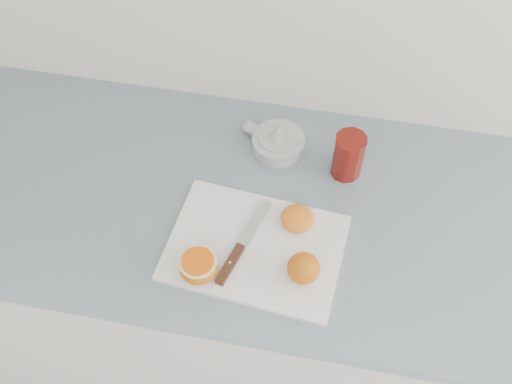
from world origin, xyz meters
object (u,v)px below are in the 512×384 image
Objects in this scene: citrus_juicer at (278,140)px; red_tumbler at (348,157)px; counter at (302,297)px; half_orange at (199,266)px; cutting_board at (255,248)px.

red_tumbler reaches higher than citrus_juicer.
counter is 15.68× the size of citrus_juicer.
counter is 21.04× the size of red_tumbler.
half_orange is at bearing -136.27° from counter.
cutting_board is (-0.11, -0.12, 0.45)m from counter.
citrus_juicer is at bearing 164.86° from red_tumbler.
counter is at bearing 43.73° from half_orange.
counter is at bearing -56.09° from citrus_juicer.
half_orange is 0.67× the size of red_tumbler.
counter is at bearing -114.40° from red_tumbler.
cutting_board is 2.30× the size of citrus_juicer.
red_tumbler is (0.16, -0.04, 0.03)m from citrus_juicer.
red_tumbler is at bearing 65.60° from counter.
citrus_juicer is at bearing 74.77° from half_orange.
citrus_juicer reaches higher than cutting_board.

